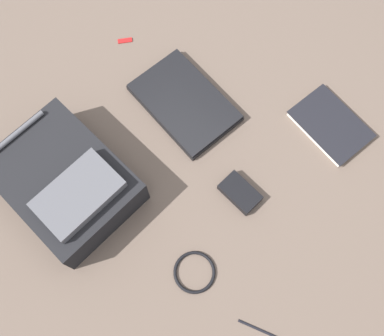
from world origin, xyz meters
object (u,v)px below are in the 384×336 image
laptop (184,103)px  book_manual (330,125)px  backpack (66,182)px  cable_coil (194,272)px  usb_stick (125,40)px  power_brick (240,193)px  pen_black (260,330)px

laptop → book_manual: bearing=-62.0°
backpack → book_manual: size_ratio=1.57×
cable_coil → usb_stick: bearing=54.3°
backpack → book_manual: bearing=-38.0°
power_brick → cable_coil: bearing=-173.1°
power_brick → pen_black: size_ratio=0.96×
book_manual → pen_black: book_manual is taller
cable_coil → pen_black: 0.25m
backpack → usb_stick: 0.59m
laptop → usb_stick: laptop is taller
cable_coil → power_brick: 0.29m
laptop → cable_coil: bearing=-139.3°
backpack → power_brick: size_ratio=3.52×
power_brick → pen_black: power_brick is taller
backpack → usb_stick: backpack is taller
book_manual → cable_coil: size_ratio=2.25×
book_manual → pen_black: (-0.68, -0.18, -0.01)m
power_brick → backpack: bearing=125.6°
book_manual → power_brick: (-0.38, 0.10, 0.00)m
backpack → laptop: 0.48m
backpack → laptop: bearing=-12.6°
book_manual → usb_stick: (-0.16, 0.78, -0.01)m
power_brick → pen_black: bearing=-136.5°
power_brick → usb_stick: (0.22, 0.67, -0.01)m
pen_black → laptop: bearing=54.3°
backpack → pen_black: size_ratio=3.37×
laptop → pen_black: (-0.45, -0.62, -0.01)m
book_manual → usb_stick: size_ratio=5.56×
backpack → book_manual: 0.89m
pen_black → power_brick: bearing=43.5°
pen_black → usb_stick: size_ratio=2.59×
backpack → pen_black: 0.73m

